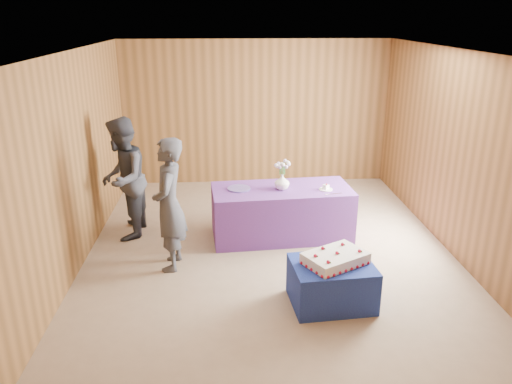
{
  "coord_description": "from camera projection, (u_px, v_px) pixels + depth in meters",
  "views": [
    {
      "loc": [
        -0.57,
        -6.35,
        3.13
      ],
      "look_at": [
        -0.18,
        0.1,
        0.81
      ],
      "focal_mm": 35.0,
      "sensor_mm": 36.0,
      "label": 1
    }
  ],
  "objects": [
    {
      "name": "platter",
      "position": [
        239.0,
        188.0,
        7.15
      ],
      "size": [
        0.37,
        0.37,
        0.02
      ],
      "primitive_type": "cylinder",
      "rotation": [
        0.0,
        0.0,
        0.14
      ],
      "color": "#5C4D9B",
      "rests_on": "serving_table"
    },
    {
      "name": "cake_slice",
      "position": [
        326.0,
        187.0,
        7.12
      ],
      "size": [
        0.1,
        0.1,
        0.09
      ],
      "rotation": [
        0.0,
        0.0,
        0.65
      ],
      "color": "white",
      "rests_on": "plate"
    },
    {
      "name": "guest_right",
      "position": [
        123.0,
        179.0,
        7.16
      ],
      "size": [
        0.7,
        0.88,
        1.78
      ],
      "primitive_type": "imported",
      "rotation": [
        0.0,
        0.0,
        -1.6
      ],
      "color": "#31323B",
      "rests_on": "ground"
    },
    {
      "name": "guest_left",
      "position": [
        169.0,
        205.0,
        6.26
      ],
      "size": [
        0.44,
        0.64,
        1.72
      ],
      "primitive_type": "imported",
      "rotation": [
        0.0,
        0.0,
        -1.61
      ],
      "color": "#383942",
      "rests_on": "ground"
    },
    {
      "name": "ground",
      "position": [
        269.0,
        248.0,
        7.05
      ],
      "size": [
        6.0,
        6.0,
        0.0
      ],
      "primitive_type": "plane",
      "color": "gray",
      "rests_on": "ground"
    },
    {
      "name": "room_shell",
      "position": [
        270.0,
        122.0,
        6.44
      ],
      "size": [
        5.04,
        6.04,
        2.72
      ],
      "color": "brown",
      "rests_on": "ground"
    },
    {
      "name": "plate",
      "position": [
        326.0,
        189.0,
        7.13
      ],
      "size": [
        0.25,
        0.25,
        0.01
      ],
      "primitive_type": "cylinder",
      "rotation": [
        0.0,
        0.0,
        0.41
      ],
      "color": "white",
      "rests_on": "serving_table"
    },
    {
      "name": "knife",
      "position": [
        334.0,
        194.0,
        6.96
      ],
      "size": [
        0.26,
        0.07,
        0.0
      ],
      "primitive_type": "cube",
      "rotation": [
        0.0,
        0.0,
        0.19
      ],
      "color": "silver",
      "rests_on": "serving_table"
    },
    {
      "name": "serving_table",
      "position": [
        281.0,
        212.0,
        7.32
      ],
      "size": [
        2.06,
        1.05,
        0.75
      ],
      "primitive_type": "cube",
      "rotation": [
        0.0,
        0.0,
        0.08
      ],
      "color": "#633085",
      "rests_on": "ground"
    },
    {
      "name": "flower_spray",
      "position": [
        282.0,
        164.0,
        7.03
      ],
      "size": [
        0.23,
        0.23,
        0.18
      ],
      "color": "#28662A",
      "rests_on": "vase"
    },
    {
      "name": "sheet_cake",
      "position": [
        335.0,
        258.0,
        5.55
      ],
      "size": [
        0.83,
        0.75,
        0.16
      ],
      "rotation": [
        0.0,
        0.0,
        0.51
      ],
      "color": "white",
      "rests_on": "cake_table"
    },
    {
      "name": "cake_table",
      "position": [
        332.0,
        284.0,
        5.64
      ],
      "size": [
        0.96,
        0.78,
        0.5
      ],
      "primitive_type": "cube",
      "rotation": [
        0.0,
        0.0,
        0.09
      ],
      "color": "#1A3E93",
      "rests_on": "ground"
    },
    {
      "name": "vase",
      "position": [
        282.0,
        182.0,
        7.12
      ],
      "size": [
        0.23,
        0.23,
        0.22
      ],
      "primitive_type": "imported",
      "rotation": [
        0.0,
        0.0,
        0.07
      ],
      "color": "white",
      "rests_on": "serving_table"
    }
  ]
}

